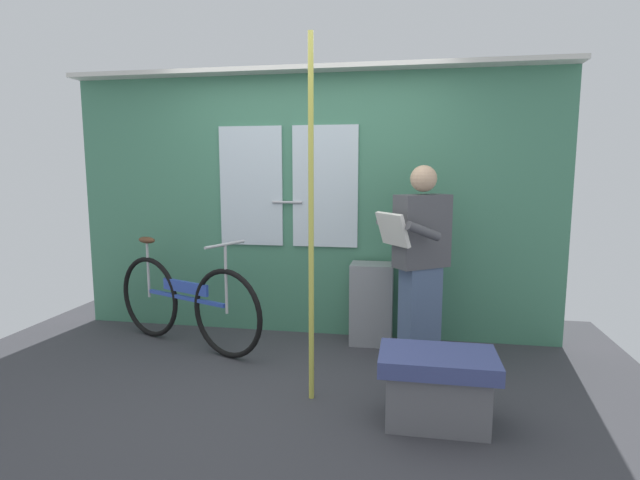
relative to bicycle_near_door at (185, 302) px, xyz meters
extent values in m
cube|color=#38383D|center=(1.00, -0.81, -0.42)|extent=(5.52, 4.39, 0.04)
cube|color=#427F60|center=(1.00, 0.58, 0.80)|extent=(4.52, 0.08, 2.39)
cube|color=silver|center=(0.45, 0.53, 0.99)|extent=(0.60, 0.02, 1.10)
cube|color=silver|center=(1.15, 0.53, 0.99)|extent=(0.60, 0.02, 1.10)
cylinder|color=#B2B2B7|center=(0.80, 0.51, 0.85)|extent=(0.28, 0.02, 0.02)
cube|color=silver|center=(1.00, 0.48, 2.01)|extent=(4.52, 0.28, 0.04)
torus|color=black|center=(0.46, -0.19, -0.02)|extent=(0.70, 0.33, 0.75)
torus|color=black|center=(-0.44, 0.19, -0.02)|extent=(0.70, 0.33, 0.75)
cube|color=#2D4CB2|center=(0.01, 0.00, 0.04)|extent=(0.86, 0.39, 0.03)
cube|color=#2D4CB2|center=(0.01, 0.00, 0.14)|extent=(0.50, 0.24, 0.10)
cylinder|color=#B7B7BC|center=(-0.44, 0.19, 0.24)|extent=(0.02, 0.02, 0.53)
ellipsoid|color=brown|center=(-0.44, 0.19, 0.51)|extent=(0.22, 0.16, 0.06)
cylinder|color=#B7B7BC|center=(0.46, -0.19, 0.26)|extent=(0.02, 0.02, 0.57)
cylinder|color=#B7B7BC|center=(0.46, -0.19, 0.55)|extent=(0.19, 0.41, 0.02)
cube|color=slate|center=(2.01, 0.04, -0.01)|extent=(0.35, 0.32, 0.77)
cube|color=#4C4C51|center=(2.01, 0.04, 0.66)|extent=(0.47, 0.42, 0.58)
sphere|color=tan|center=(2.01, 0.04, 1.08)|extent=(0.21, 0.21, 0.21)
cube|color=silver|center=(1.78, -0.12, 0.69)|extent=(0.29, 0.34, 0.26)
cylinder|color=#4C4C51|center=(2.01, -0.20, 0.69)|extent=(0.29, 0.24, 0.17)
cylinder|color=#4C4C51|center=(1.78, 0.12, 0.69)|extent=(0.29, 0.24, 0.17)
cube|color=gray|center=(1.60, 0.36, -0.03)|extent=(0.37, 0.28, 0.72)
cylinder|color=#C6C14C|center=(1.28, -0.80, 0.80)|extent=(0.04, 0.04, 2.39)
cube|color=#3D477F|center=(2.10, -1.01, 0.00)|extent=(0.70, 0.44, 0.10)
cube|color=slate|center=(2.10, -1.01, -0.22)|extent=(0.60, 0.36, 0.35)
camera|label=1|loc=(1.91, -3.97, 1.15)|focal=28.15mm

